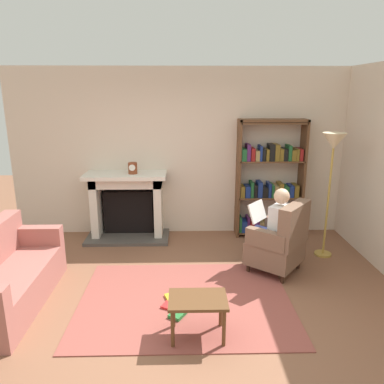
# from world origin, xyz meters

# --- Properties ---
(ground) EXTENTS (14.00, 14.00, 0.00)m
(ground) POSITION_xyz_m (0.00, 0.00, 0.00)
(ground) COLOR brown
(back_wall) EXTENTS (5.60, 0.10, 2.70)m
(back_wall) POSITION_xyz_m (0.00, 2.55, 1.35)
(back_wall) COLOR beige
(back_wall) RESTS_ON ground
(area_rug) EXTENTS (2.40, 1.80, 0.01)m
(area_rug) POSITION_xyz_m (0.00, 0.30, 0.01)
(area_rug) COLOR brown
(area_rug) RESTS_ON ground
(fireplace) EXTENTS (1.32, 0.64, 1.08)m
(fireplace) POSITION_xyz_m (-0.92, 2.30, 0.57)
(fireplace) COLOR #4C4742
(fireplace) RESTS_ON ground
(mantel_clock) EXTENTS (0.14, 0.14, 0.17)m
(mantel_clock) POSITION_xyz_m (-0.80, 2.20, 1.17)
(mantel_clock) COLOR brown
(mantel_clock) RESTS_ON fireplace
(bookshelf) EXTENTS (1.07, 0.32, 1.91)m
(bookshelf) POSITION_xyz_m (1.38, 2.33, 0.91)
(bookshelf) COLOR brown
(bookshelf) RESTS_ON ground
(armchair_reading) EXTENTS (0.88, 0.89, 0.97)m
(armchair_reading) POSITION_xyz_m (1.24, 0.99, 0.42)
(armchair_reading) COLOR #331E14
(armchair_reading) RESTS_ON ground
(seated_reader) EXTENTS (0.59, 0.57, 1.14)m
(seated_reader) POSITION_xyz_m (1.15, 1.07, 0.62)
(seated_reader) COLOR silver
(seated_reader) RESTS_ON ground
(sofa_floral) EXTENTS (0.73, 1.70, 0.85)m
(sofa_floral) POSITION_xyz_m (-2.00, 0.28, 0.32)
(sofa_floral) COLOR #A25F56
(sofa_floral) RESTS_ON ground
(side_table) EXTENTS (0.56, 0.39, 0.42)m
(side_table) POSITION_xyz_m (0.12, -0.34, 0.36)
(side_table) COLOR brown
(side_table) RESTS_ON ground
(scattered_books) EXTENTS (0.64, 0.58, 0.04)m
(scattered_books) POSITION_xyz_m (-0.01, 0.20, 0.03)
(scattered_books) COLOR #334CA5
(scattered_books) RESTS_ON area_rug
(floor_lamp) EXTENTS (0.32, 0.32, 1.78)m
(floor_lamp) POSITION_xyz_m (2.03, 1.50, 1.51)
(floor_lamp) COLOR #B7933F
(floor_lamp) RESTS_ON ground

